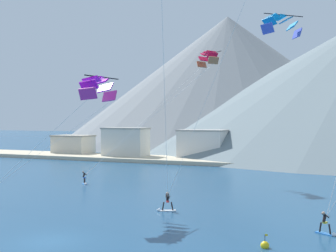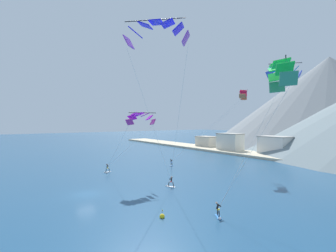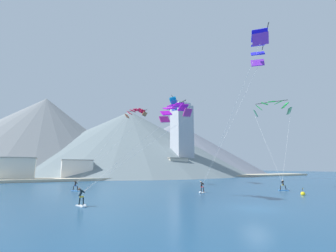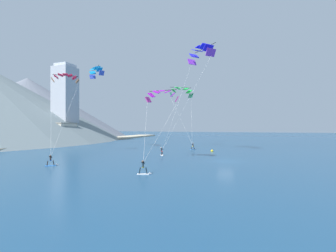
{
  "view_description": "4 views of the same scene",
  "coord_description": "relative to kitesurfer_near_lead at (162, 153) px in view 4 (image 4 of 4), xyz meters",
  "views": [
    {
      "loc": [
        19.58,
        -25.55,
        8.36
      ],
      "look_at": [
        3.37,
        12.44,
        7.55
      ],
      "focal_mm": 50.0,
      "sensor_mm": 36.0,
      "label": 1
    },
    {
      "loc": [
        37.28,
        -11.1,
        10.51
      ],
      "look_at": [
        2.34,
        12.52,
        9.65
      ],
      "focal_mm": 28.0,
      "sensor_mm": 36.0,
      "label": 2
    },
    {
      "loc": [
        -16.54,
        -15.06,
        3.61
      ],
      "look_at": [
        -2.13,
        12.67,
        9.39
      ],
      "focal_mm": 24.0,
      "sensor_mm": 36.0,
      "label": 3
    },
    {
      "loc": [
        -37.86,
        -3.1,
        5.69
      ],
      "look_at": [
        3.04,
        11.05,
        5.8
      ],
      "focal_mm": 24.0,
      "sensor_mm": 36.0,
      "label": 4
    }
  ],
  "objects": [
    {
      "name": "ground_plane",
      "position": [
        -3.15,
        -12.33,
        -0.51
      ],
      "size": [
        400.0,
        400.0,
        0.0
      ],
      "primitive_type": "plane",
      "color": "navy"
    },
    {
      "name": "kitesurfer_near_lead",
      "position": [
        0.0,
        0.0,
        0.0
      ],
      "size": [
        1.72,
        1.19,
        1.74
      ],
      "color": "white",
      "rests_on": "ground"
    },
    {
      "name": "kitesurfer_near_trail",
      "position": [
        -16.72,
        -4.09,
        0.05
      ],
      "size": [
        0.92,
        1.78,
        1.79
      ],
      "color": "white",
      "rests_on": "ground"
    },
    {
      "name": "kitesurfer_mid_center",
      "position": [
        13.9,
        -3.15,
        -0.02
      ],
      "size": [
        1.68,
        1.27,
        1.72
      ],
      "color": "#337FDB",
      "rests_on": "ground"
    },
    {
      "name": "kitesurfer_far_left",
      "position": [
        -15.72,
        11.13,
        -0.05
      ],
      "size": [
        1.42,
        1.59,
        1.67
      ],
      "color": "#337FDB",
      "rests_on": "ground"
    },
    {
      "name": "parafoil_kite_near_lead",
      "position": [
        6.44,
        -6.42,
        21.04
      ],
      "size": [
        9.78,
        9.88,
        21.42
      ],
      "color": "purple"
    },
    {
      "name": "parafoil_kite_near_trail",
      "position": [
        -5.69,
        -2.15,
        10.52
      ],
      "size": [
        12.25,
        5.74,
        10.59
      ],
      "color": "#BD2C91"
    },
    {
      "name": "parafoil_kite_mid_center",
      "position": [
        18.26,
        1.16,
        14.89
      ],
      "size": [
        7.35,
        7.06,
        15.29
      ],
      "color": "#328E67"
    },
    {
      "name": "parafoil_kite_far_left",
      "position": [
        -3.08,
        20.87,
        15.56
      ],
      "size": [
        15.02,
        12.12,
        15.69
      ],
      "color": "#C46B3E"
    },
    {
      "name": "parafoil_kite_distant_high_outer",
      "position": [
        6.64,
        20.37,
        19.29
      ],
      "size": [
        4.41,
        6.01,
        2.66
      ],
      "color": "blue"
    },
    {
      "name": "race_marker_buoy",
      "position": [
        10.5,
        -8.23,
        -0.36
      ],
      "size": [
        0.56,
        0.56,
        1.02
      ],
      "color": "yellow",
      "rests_on": "ground"
    },
    {
      "name": "shore_building_harbour_front",
      "position": [
        20.97,
        45.5,
        3.03
      ],
      "size": [
        7.59,
        7.08,
        7.06
      ],
      "color": "beige",
      "rests_on": "ground"
    },
    {
      "name": "highrise_tower",
      "position": [
        26.15,
        48.84,
        13.87
      ],
      "size": [
        7.0,
        7.0,
        29.2
      ],
      "color": "#A8ADB7",
      "rests_on": "ground"
    },
    {
      "name": "mountain_peak_east_shoulder",
      "position": [
        51.68,
        99.93,
        15.94
      ],
      "size": [
        109.16,
        109.16,
        32.91
      ],
      "color": "slate",
      "rests_on": "ground"
    }
  ]
}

